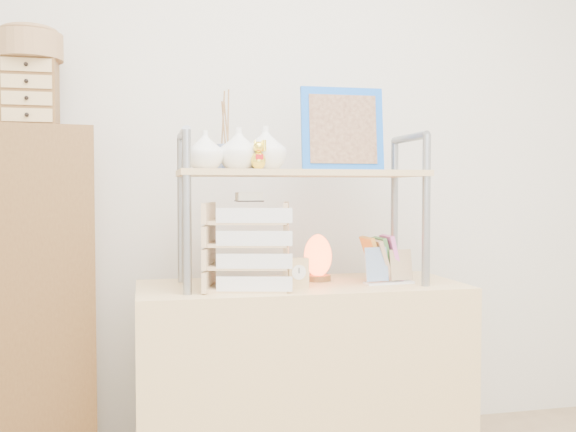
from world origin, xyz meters
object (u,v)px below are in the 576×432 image
at_px(desk, 301,383).
at_px(salt_lamp, 318,257).
at_px(cabinet, 34,298).
at_px(letter_tray, 249,250).

xyz_separation_m(desk, salt_lamp, (0.08, 0.07, 0.47)).
relative_size(cabinet, letter_tray, 3.96).
bearing_deg(letter_tray, cabinet, 151.02).
relative_size(desk, salt_lamp, 6.69).
relative_size(letter_tray, salt_lamp, 1.90).
height_order(letter_tray, salt_lamp, letter_tray).
height_order(cabinet, salt_lamp, cabinet).
bearing_deg(cabinet, letter_tray, -36.46).
bearing_deg(salt_lamp, cabinet, 164.40).
distance_m(cabinet, letter_tray, 0.92).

